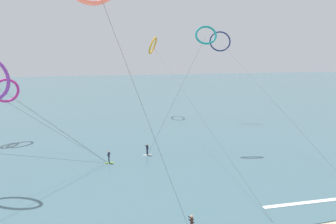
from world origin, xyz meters
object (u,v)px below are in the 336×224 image
at_px(surfer_lime, 109,158).
at_px(kite_navy, 220,41).
at_px(surfer_ivory, 147,150).
at_px(kite_teal, 206,35).
at_px(kite_amber, 153,46).
at_px(kite_magenta, 6,91).

height_order(surfer_lime, kite_navy, kite_navy).
bearing_deg(surfer_ivory, surfer_lime, -87.95).
bearing_deg(kite_teal, kite_amber, 110.36).
bearing_deg(surfer_lime, kite_teal, -78.71).
bearing_deg(surfer_lime, kite_navy, -54.19).
xyz_separation_m(surfer_ivory, surfer_lime, (-5.56, -1.78, 0.00)).
height_order(kite_magenta, kite_amber, kite_amber).
distance_m(surfer_ivory, surfer_lime, 5.84).
xyz_separation_m(surfer_ivory, kite_amber, (7.15, 30.02, 15.90)).
bearing_deg(kite_amber, kite_teal, 29.66).
distance_m(kite_amber, kite_teal, 27.39).
bearing_deg(kite_navy, surfer_lime, -123.02).
xyz_separation_m(surfer_lime, kite_teal, (15.34, 4.54, 16.54)).
distance_m(surfer_lime, kite_magenta, 23.46).
distance_m(surfer_lime, kite_navy, 38.27).
bearing_deg(kite_amber, surfer_ivory, 10.76).
bearing_deg(kite_navy, surfer_ivory, -118.49).
bearing_deg(kite_magenta, kite_teal, 130.04).
distance_m(kite_magenta, kite_teal, 34.15).
bearing_deg(surfer_lime, kite_amber, -26.98).
bearing_deg(kite_magenta, surfer_lime, 104.93).
bearing_deg(surfer_lime, surfer_ivory, -77.47).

